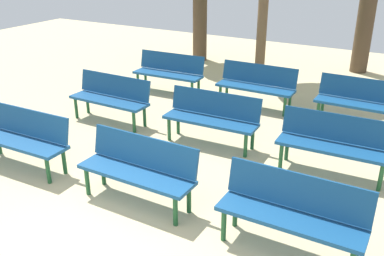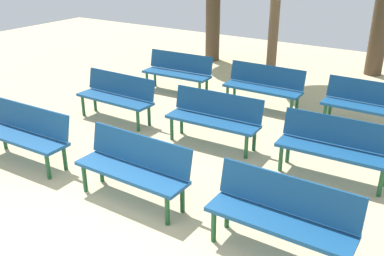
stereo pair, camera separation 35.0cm
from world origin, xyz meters
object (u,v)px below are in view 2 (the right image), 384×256
bench_r1_c1 (214,116)px  bench_r2_c2 (369,103)px  bench_r0_c0 (26,131)px  bench_r2_c1 (264,85)px  bench_r0_c1 (134,165)px  bench_r2_c0 (178,70)px  bench_r1_c0 (117,94)px  bench_r1_c2 (335,145)px  bench_r0_c2 (282,213)px

bench_r1_c1 → bench_r2_c2: size_ratio=1.01×
bench_r0_c0 → bench_r2_c1: (2.08, 4.16, 0.00)m
bench_r0_c1 → bench_r2_c0: bearing=117.9°
bench_r0_c1 → bench_r1_c0: bearing=136.8°
bench_r0_c1 → bench_r2_c0: size_ratio=0.99×
bench_r1_c2 → bench_r2_c0: 4.57m
bench_r0_c0 → bench_r1_c2: bearing=25.5°
bench_r1_c1 → bench_r2_c1: size_ratio=1.01×
bench_r0_c0 → bench_r2_c1: 4.65m
bench_r1_c2 → bench_r2_c2: size_ratio=1.01×
bench_r1_c0 → bench_r2_c2: size_ratio=1.00×
bench_r0_c2 → bench_r2_c1: 4.56m
bench_r1_c0 → bench_r1_c1: 2.11m
bench_r0_c1 → bench_r0_c2: bearing=1.2°
bench_r0_c1 → bench_r1_c0: same height
bench_r2_c1 → bench_r1_c0: bearing=-135.3°
bench_r0_c0 → bench_r2_c0: bearing=88.4°
bench_r0_c0 → bench_r2_c1: size_ratio=1.01×
bench_r0_c0 → bench_r2_c1: same height
bench_r0_c1 → bench_r2_c1: size_ratio=1.00×
bench_r1_c0 → bench_r0_c0: bearing=-88.9°
bench_r1_c2 → bench_r0_c0: bearing=-155.1°
bench_r1_c2 → bench_r2_c2: bearing=87.5°
bench_r0_c1 → bench_r0_c2: size_ratio=1.00×
bench_r0_c1 → bench_r1_c1: (0.00, 2.07, 0.00)m
bench_r2_c0 → bench_r2_c2: (4.12, 0.08, 0.00)m
bench_r0_c0 → bench_r2_c0: same height
bench_r0_c1 → bench_r2_c0: same height
bench_r1_c1 → bench_r1_c2: same height
bench_r2_c0 → bench_r2_c1: (2.07, 0.07, 0.00)m
bench_r0_c1 → bench_r0_c2: same height
bench_r2_c0 → bench_r0_c2: bearing=-46.6°
bench_r0_c0 → bench_r0_c2: 4.12m
bench_r0_c1 → bench_r1_c0: size_ratio=1.00×
bench_r0_c2 → bench_r1_c1: (-2.02, 2.05, 0.00)m
bench_r2_c2 → bench_r1_c2: bearing=-89.8°
bench_r0_c2 → bench_r2_c0: bearing=135.5°
bench_r0_c1 → bench_r2_c2: bearing=64.2°
bench_r0_c0 → bench_r0_c1: 2.10m
bench_r0_c2 → bench_r2_c0: 5.75m
bench_r0_c1 → bench_r2_c0: 4.54m
bench_r0_c0 → bench_r1_c2: (4.11, 2.09, 0.00)m
bench_r1_c1 → bench_r2_c1: 2.03m
bench_r0_c2 → bench_r2_c1: bearing=116.4°
bench_r1_c1 → bench_r0_c1: bearing=-92.2°
bench_r1_c1 → bench_r1_c2: 2.01m
bench_r2_c0 → bench_r2_c2: size_ratio=1.01×
bench_r1_c0 → bench_r2_c1: 2.95m
bench_r1_c0 → bench_r1_c1: (2.11, 0.05, 0.00)m
bench_r1_c1 → bench_r2_c0: bearing=134.6°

